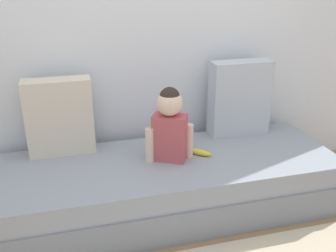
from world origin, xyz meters
The scene contains 7 objects.
ground_plane centered at (0.00, 0.00, 0.00)m, with size 12.00×12.00×0.00m, color #93704C.
back_wall centered at (0.00, 0.55, 1.23)m, with size 5.63×0.10×2.45m, color silver.
couch centered at (0.00, 0.00, 0.19)m, with size 2.43×0.83×0.38m.
throw_pillow_left centered at (-0.67, 0.32, 0.64)m, with size 0.45×0.16×0.53m, color beige.
throw_pillow_right centered at (0.67, 0.32, 0.66)m, with size 0.46×0.16×0.57m, color #B2BCC6.
toddler centered at (0.03, 0.01, 0.64)m, with size 0.33×0.22×0.51m.
banana centered at (0.25, 0.02, 0.40)m, with size 0.17×0.04×0.04m, color yellow.
Camera 1 is at (-0.59, -2.21, 1.57)m, focal length 40.61 mm.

